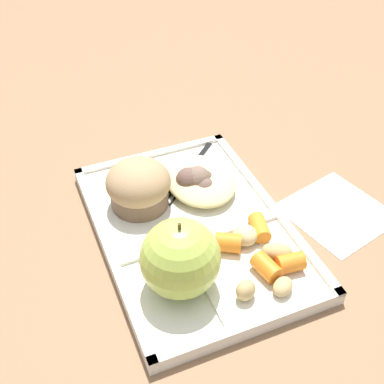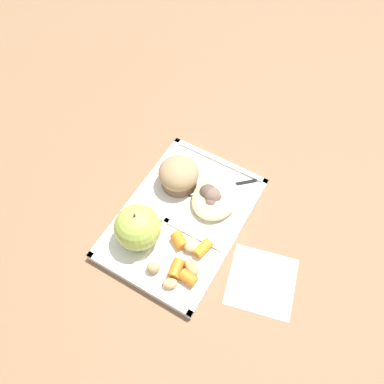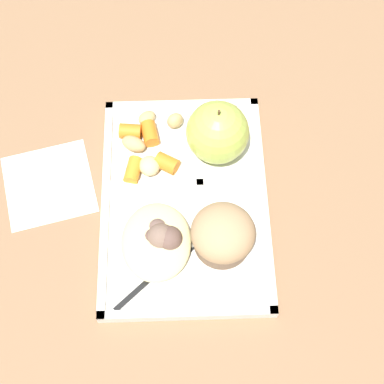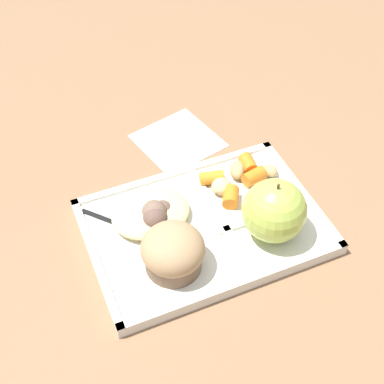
{
  "view_description": "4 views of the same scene",
  "coord_description": "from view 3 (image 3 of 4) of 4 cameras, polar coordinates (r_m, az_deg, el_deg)",
  "views": [
    {
      "loc": [
        -0.42,
        0.17,
        0.47
      ],
      "look_at": [
        0.01,
        -0.0,
        0.06
      ],
      "focal_mm": 47.4,
      "sensor_mm": 36.0,
      "label": 1
    },
    {
      "loc": [
        -0.31,
        -0.2,
        0.71
      ],
      "look_at": [
        0.03,
        -0.01,
        0.07
      ],
      "focal_mm": 36.39,
      "sensor_mm": 36.0,
      "label": 2
    },
    {
      "loc": [
        0.35,
        -0.0,
        0.73
      ],
      "look_at": [
        0.02,
        0.01,
        0.07
      ],
      "focal_mm": 53.82,
      "sensor_mm": 36.0,
      "label": 3
    },
    {
      "loc": [
        0.2,
        0.44,
        0.61
      ],
      "look_at": [
        0.02,
        -0.01,
        0.08
      ],
      "focal_mm": 50.18,
      "sensor_mm": 36.0,
      "label": 4
    }
  ],
  "objects": [
    {
      "name": "paper_napkin",
      "position": [
        0.85,
        -13.91,
        0.77
      ],
      "size": [
        0.15,
        0.15,
        0.0
      ],
      "primitive_type": "cube",
      "rotation": [
        0.0,
        0.0,
        0.24
      ],
      "color": "white",
      "rests_on": "ground"
    },
    {
      "name": "potato_chunk_small",
      "position": [
        0.83,
        -5.7,
        4.77
      ],
      "size": [
        0.04,
        0.04,
        0.02
      ],
      "primitive_type": "ellipsoid",
      "rotation": [
        0.0,
        0.0,
        4.23
      ],
      "color": "tan",
      "rests_on": "lunch_tray"
    },
    {
      "name": "meatball_front",
      "position": [
        0.76,
        -2.16,
        -4.69
      ],
      "size": [
        0.04,
        0.04,
        0.04
      ],
      "primitive_type": "sphere",
      "color": "brown",
      "rests_on": "lunch_tray"
    },
    {
      "name": "carrot_slice_tilted",
      "position": [
        0.81,
        -2.41,
        2.87
      ],
      "size": [
        0.04,
        0.04,
        0.02
      ],
      "primitive_type": "cylinder",
      "rotation": [
        0.0,
        1.57,
        1.05
      ],
      "color": "orange",
      "rests_on": "lunch_tray"
    },
    {
      "name": "potato_chunk_corner",
      "position": [
        0.85,
        -1.59,
        7.09
      ],
      "size": [
        0.03,
        0.03,
        0.02
      ],
      "primitive_type": "ellipsoid",
      "rotation": [
        0.0,
        0.0,
        5.26
      ],
      "color": "tan",
      "rests_on": "lunch_tray"
    },
    {
      "name": "ground",
      "position": [
        0.81,
        -0.64,
        -1.21
      ],
      "size": [
        6.0,
        6.0,
        0.0
      ],
      "primitive_type": "plane",
      "color": "#846042"
    },
    {
      "name": "plastic_fork",
      "position": [
        0.76,
        -2.39,
        -7.13
      ],
      "size": [
        0.11,
        0.12,
        0.0
      ],
      "color": "black",
      "rests_on": "lunch_tray"
    },
    {
      "name": "lunch_tray",
      "position": [
        0.81,
        -0.63,
        -0.93
      ],
      "size": [
        0.33,
        0.23,
        0.02
      ],
      "color": "silver",
      "rests_on": "ground"
    },
    {
      "name": "egg_noodle_pile",
      "position": [
        0.76,
        -3.45,
        -4.93
      ],
      "size": [
        0.11,
        0.09,
        0.02
      ],
      "primitive_type": "ellipsoid",
      "color": "#D6C684",
      "rests_on": "lunch_tray"
    },
    {
      "name": "meatball_side",
      "position": [
        0.76,
        -3.0,
        -4.48
      ],
      "size": [
        0.04,
        0.04,
        0.04
      ],
      "primitive_type": "sphere",
      "color": "#755B4C",
      "rests_on": "lunch_tray"
    },
    {
      "name": "green_apple",
      "position": [
        0.8,
        2.65,
        5.93
      ],
      "size": [
        0.09,
        0.09,
        0.1
      ],
      "color": "#A8C14C",
      "rests_on": "lunch_tray"
    },
    {
      "name": "bran_muffin",
      "position": [
        0.75,
        3.19,
        -4.23
      ],
      "size": [
        0.08,
        0.08,
        0.07
      ],
      "color": "brown",
      "rests_on": "lunch_tray"
    },
    {
      "name": "carrot_slice_center",
      "position": [
        0.85,
        -6.03,
        6.01
      ],
      "size": [
        0.03,
        0.03,
        0.02
      ],
      "primitive_type": "cylinder",
      "rotation": [
        0.0,
        1.57,
        4.6
      ],
      "color": "orange",
      "rests_on": "lunch_tray"
    },
    {
      "name": "meatball_back",
      "position": [
        0.77,
        -3.31,
        -3.67
      ],
      "size": [
        0.03,
        0.03,
        0.03
      ],
      "primitive_type": "sphere",
      "color": "brown",
      "rests_on": "lunch_tray"
    },
    {
      "name": "carrot_slice_edge",
      "position": [
        0.84,
        -4.1,
        5.82
      ],
      "size": [
        0.04,
        0.03,
        0.02
      ],
      "primitive_type": "cylinder",
      "rotation": [
        0.0,
        1.57,
        0.2
      ],
      "color": "orange",
      "rests_on": "lunch_tray"
    },
    {
      "name": "carrot_slice_small",
      "position": [
        0.81,
        -5.74,
        2.16
      ],
      "size": [
        0.04,
        0.03,
        0.02
      ],
      "primitive_type": "cylinder",
      "rotation": [
        0.0,
        1.57,
        6.06
      ],
      "color": "orange",
      "rests_on": "lunch_tray"
    },
    {
      "name": "potato_chunk_browned",
      "position": [
        0.86,
        -4.39,
        7.35
      ],
      "size": [
        0.03,
        0.03,
        0.02
      ],
      "primitive_type": "ellipsoid",
      "rotation": [
        0.0,
        0.0,
        2.2
      ],
      "color": "tan",
      "rests_on": "lunch_tray"
    },
    {
      "name": "potato_chunk_large",
      "position": [
        0.81,
        -4.13,
        2.6
      ],
      "size": [
        0.04,
        0.04,
        0.02
      ],
      "primitive_type": "ellipsoid",
      "rotation": [
        0.0,
        0.0,
        1.87
      ],
      "color": "tan",
      "rests_on": "lunch_tray"
    },
    {
      "name": "meatball_center",
      "position": [
        0.76,
        -3.73,
        -4.59
      ],
      "size": [
        0.03,
        0.03,
        0.03
      ],
      "primitive_type": "sphere",
      "color": "brown",
      "rests_on": "lunch_tray"
    }
  ]
}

